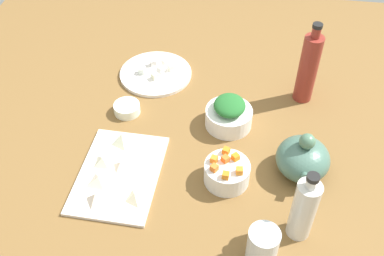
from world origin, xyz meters
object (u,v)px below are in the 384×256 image
at_px(bowl_carrots, 227,173).
at_px(drinking_glass_0, 262,246).
at_px(bowl_small_side, 127,108).
at_px(bottle_1, 304,209).
at_px(bowl_greens, 229,117).
at_px(teapot, 303,158).
at_px(bottle_0, 308,68).
at_px(cutting_board, 119,174).
at_px(plate_tofu, 156,74).

xyz_separation_m(bowl_carrots, drinking_glass_0, (0.23, 0.11, 0.02)).
xyz_separation_m(bowl_small_side, bottle_1, (0.37, 0.54, 0.08)).
relative_size(bowl_greens, bowl_carrots, 1.15).
bearing_deg(drinking_glass_0, bowl_carrots, -155.23).
relative_size(teapot, bottle_0, 0.61).
height_order(bowl_small_side, bottle_0, bottle_0).
xyz_separation_m(bowl_greens, bottle_0, (-0.17, 0.23, 0.10)).
distance_m(bowl_greens, bottle_1, 0.43).
relative_size(bowl_carrots, drinking_glass_0, 1.20).
bearing_deg(drinking_glass_0, bottle_1, 134.38).
distance_m(bowl_carrots, bowl_small_side, 0.42).
bearing_deg(bottle_0, teapot, -2.12).
relative_size(bowl_small_side, bottle_0, 0.30).
distance_m(cutting_board, bowl_carrots, 0.31).
bearing_deg(teapot, bowl_greens, -125.79).
bearing_deg(plate_tofu, bottle_0, 84.76).
xyz_separation_m(bottle_0, drinking_glass_0, (0.62, -0.11, -0.07)).
bearing_deg(bottle_0, drinking_glass_0, -10.31).
bearing_deg(teapot, plate_tofu, -126.76).
bearing_deg(bottle_0, bowl_greens, -54.36).
relative_size(bowl_carrots, teapot, 0.74).
xyz_separation_m(cutting_board, bottle_1, (0.11, 0.50, 0.09)).
relative_size(plate_tofu, drinking_glass_0, 2.41).
height_order(plate_tofu, bottle_1, bottle_1).
distance_m(plate_tofu, bowl_small_side, 0.21).
distance_m(bottle_0, bottle_1, 0.53).
xyz_separation_m(plate_tofu, drinking_glass_0, (0.67, 0.40, 0.05)).
distance_m(bowl_greens, bowl_carrots, 0.23).
distance_m(bowl_greens, teapot, 0.28).
xyz_separation_m(bowl_greens, teapot, (0.16, 0.22, 0.02)).
distance_m(cutting_board, plate_tofu, 0.47).
relative_size(plate_tofu, teapot, 1.47).
bearing_deg(bowl_carrots, teapot, 107.56).
height_order(bowl_greens, teapot, teapot).
xyz_separation_m(cutting_board, bottle_0, (-0.42, 0.52, 0.12)).
xyz_separation_m(bowl_greens, bowl_small_side, (-0.01, -0.33, -0.01)).
distance_m(bowl_carrots, drinking_glass_0, 0.25).
bearing_deg(bowl_small_side, bowl_greens, 88.53).
bearing_deg(plate_tofu, bowl_carrots, 33.90).
bearing_deg(bowl_carrots, bottle_1, 54.71).
distance_m(bowl_carrots, bottle_0, 0.46).
bearing_deg(teapot, bowl_small_side, -106.94).
bearing_deg(bowl_carrots, bottle_0, 150.95).
xyz_separation_m(plate_tofu, bottle_1, (0.58, 0.49, 0.09)).
distance_m(plate_tofu, bottle_1, 0.77).
bearing_deg(teapot, bottle_1, -2.73).
xyz_separation_m(bowl_greens, drinking_glass_0, (0.45, 0.12, 0.02)).
distance_m(teapot, bottle_0, 0.34).
bearing_deg(plate_tofu, drinking_glass_0, 30.97).
height_order(plate_tofu, drinking_glass_0, drinking_glass_0).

